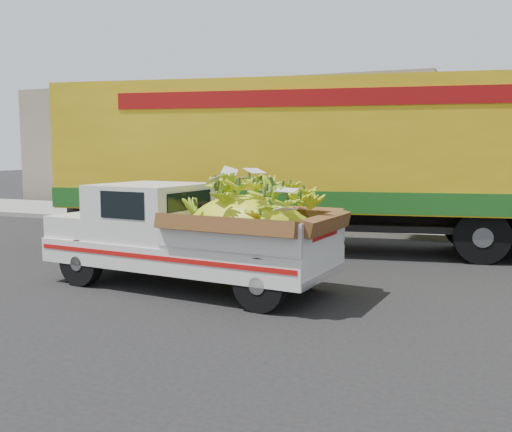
% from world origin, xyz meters
% --- Properties ---
extents(ground, '(100.00, 100.00, 0.00)m').
position_xyz_m(ground, '(0.00, 0.00, 0.00)').
color(ground, black).
rests_on(ground, ground).
extents(curb, '(60.00, 0.25, 0.15)m').
position_xyz_m(curb, '(0.00, 6.32, 0.07)').
color(curb, gray).
rests_on(curb, ground).
extents(sidewalk, '(60.00, 4.00, 0.14)m').
position_xyz_m(sidewalk, '(0.00, 8.42, 0.07)').
color(sidewalk, gray).
rests_on(sidewalk, ground).
extents(building_left, '(18.00, 6.00, 5.00)m').
position_xyz_m(building_left, '(-8.00, 14.32, 2.50)').
color(building_left, gray).
rests_on(building_left, ground).
extents(pickup_truck, '(5.01, 2.23, 1.71)m').
position_xyz_m(pickup_truck, '(-1.37, -0.54, 0.92)').
color(pickup_truck, black).
rests_on(pickup_truck, ground).
extents(semi_trailer, '(12.08, 4.56, 3.80)m').
position_xyz_m(semi_trailer, '(-0.85, 3.87, 2.12)').
color(semi_trailer, black).
rests_on(semi_trailer, ground).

